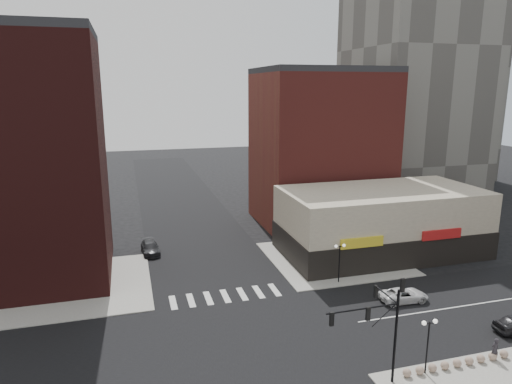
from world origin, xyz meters
name	(u,v)px	position (x,y,z in m)	size (l,w,h in m)	color
ground	(248,339)	(0.00, 0.00, 0.00)	(240.00, 240.00, 0.00)	black
road_ew	(248,339)	(0.00, 0.00, 0.01)	(200.00, 14.00, 0.02)	black
road_ns	(248,339)	(0.00, 0.00, 0.01)	(14.00, 200.00, 0.02)	black
sidewalk_nw	(76,287)	(-14.50, 14.50, 0.06)	(15.00, 15.00, 0.12)	gray
sidewalk_ne	(333,258)	(14.50, 14.50, 0.06)	(15.00, 15.00, 0.12)	gray
building_nw	(22,163)	(-19.00, 18.50, 12.50)	(16.00, 15.00, 25.00)	#381211
building_ne_midrise	(320,150)	(19.00, 29.50, 11.00)	(18.00, 15.00, 22.00)	maroon
building_ne_row	(381,227)	(21.00, 15.00, 3.30)	(24.20, 12.20, 8.00)	beige
traffic_signal	(381,317)	(7.24, -7.83, 4.96)	(5.59, 3.09, 7.77)	black
street_lamp_se_a	(429,333)	(11.00, -8.00, 3.29)	(1.22, 0.32, 4.16)	black
street_lamp_ne	(340,253)	(12.00, 8.00, 3.29)	(1.22, 0.32, 4.16)	black
bollard_row	(457,363)	(13.70, -8.00, 0.42)	(9.01, 0.61, 0.61)	gray
white_suv	(404,295)	(16.13, 2.43, 0.65)	(2.16, 4.68, 1.30)	silver
dark_sedan_north	(150,248)	(-6.50, 22.44, 0.71)	(1.99, 4.90, 1.42)	black
pedestrian	(495,349)	(16.98, -8.00, 1.01)	(0.65, 0.42, 1.77)	#272429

